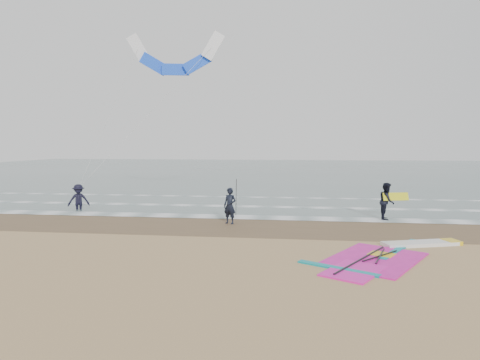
# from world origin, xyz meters

# --- Properties ---
(ground) EXTENTS (120.00, 120.00, 0.00)m
(ground) POSITION_xyz_m (0.00, 0.00, 0.00)
(ground) COLOR tan
(ground) RESTS_ON ground
(sea_water) EXTENTS (120.00, 80.00, 0.02)m
(sea_water) POSITION_xyz_m (0.00, 48.00, 0.01)
(sea_water) COLOR #47605E
(sea_water) RESTS_ON ground
(wet_sand_band) EXTENTS (120.00, 5.00, 0.01)m
(wet_sand_band) POSITION_xyz_m (0.00, 6.00, 0.00)
(wet_sand_band) COLOR brown
(wet_sand_band) RESTS_ON ground
(foam_waterline) EXTENTS (120.00, 9.15, 0.02)m
(foam_waterline) POSITION_xyz_m (0.00, 10.44, 0.03)
(foam_waterline) COLOR white
(foam_waterline) RESTS_ON ground
(windsurf_rig) EXTENTS (6.09, 5.76, 0.15)m
(windsurf_rig) POSITION_xyz_m (3.71, 1.41, 0.04)
(windsurf_rig) COLOR white
(windsurf_rig) RESTS_ON ground
(person_standing) EXTENTS (0.73, 0.60, 1.71)m
(person_standing) POSITION_xyz_m (-2.51, 6.44, 0.85)
(person_standing) COLOR black
(person_standing) RESTS_ON ground
(person_walking) EXTENTS (0.85, 1.01, 1.85)m
(person_walking) POSITION_xyz_m (5.04, 8.56, 0.92)
(person_walking) COLOR black
(person_walking) RESTS_ON ground
(person_wading) EXTENTS (1.36, 1.13, 1.82)m
(person_wading) POSITION_xyz_m (-11.69, 9.51, 0.91)
(person_wading) COLOR black
(person_wading) RESTS_ON ground
(held_pole) EXTENTS (0.17, 0.86, 1.82)m
(held_pole) POSITION_xyz_m (-2.21, 6.44, 1.25)
(held_pole) COLOR black
(held_pole) RESTS_ON ground
(carried_kiteboard) EXTENTS (1.30, 0.51, 0.39)m
(carried_kiteboard) POSITION_xyz_m (5.44, 8.46, 1.17)
(carried_kiteboard) COLOR yellow
(carried_kiteboard) RESTS_ON ground
(surf_kite) EXTENTS (7.67, 5.10, 9.78)m
(surf_kite) POSITION_xyz_m (-7.32, 14.32, 9.30)
(surf_kite) COLOR white
(surf_kite) RESTS_ON ground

